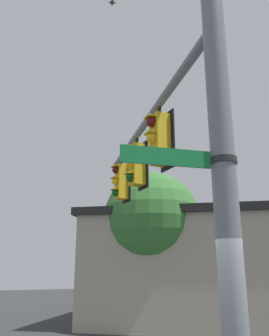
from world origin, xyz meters
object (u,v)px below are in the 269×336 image
bird_flying (112,2)px  traffic_light_nearest_pole (159,139)px  traffic_light_mid_inner (136,164)px  street_name_sign (198,159)px  traffic_light_mid_outer (121,182)px

bird_flying → traffic_light_nearest_pole: bearing=-171.2°
traffic_light_nearest_pole → traffic_light_mid_inner: same height
traffic_light_nearest_pole → street_name_sign: bearing=161.9°
traffic_light_nearest_pole → traffic_light_mid_outer: same height
traffic_light_nearest_pole → bird_flying: bearing=8.8°
traffic_light_nearest_pole → bird_flying: bird_flying is taller
street_name_sign → bird_flying: bearing=-6.1°
traffic_light_mid_outer → bird_flying: bird_flying is taller
traffic_light_mid_inner → street_name_sign: traffic_light_mid_inner is taller
traffic_light_nearest_pole → traffic_light_mid_outer: bearing=-10.8°
traffic_light_mid_inner → street_name_sign: bearing=165.0°
traffic_light_nearest_pole → traffic_light_mid_inner: bearing=-10.8°
traffic_light_mid_inner → traffic_light_mid_outer: size_ratio=1.00×
traffic_light_mid_inner → traffic_light_mid_outer: bearing=-10.8°
bird_flying → street_name_sign: bearing=173.9°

